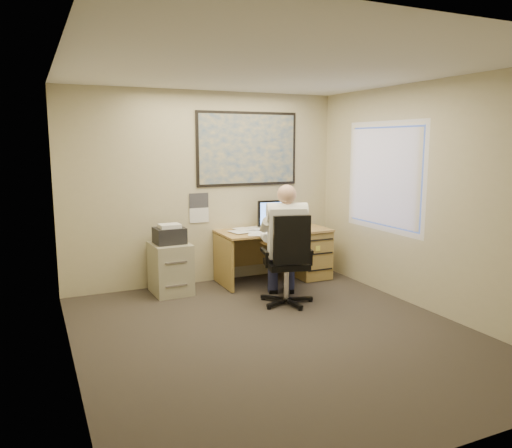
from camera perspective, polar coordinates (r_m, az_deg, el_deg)
name	(u,v)px	position (r m, az deg, el deg)	size (l,w,h in m)	color
room_shell	(278,207)	(5.03, 2.49, 1.94)	(4.00, 4.50, 2.70)	#312C26
desk	(293,248)	(7.41, 4.26, -2.80)	(1.60, 0.97, 1.15)	tan
world_map	(248,149)	(7.28, -0.95, 8.58)	(1.56, 0.03, 1.06)	#1E4C93
wall_calendar	(199,208)	(7.08, -6.53, 1.84)	(0.28, 0.01, 0.42)	white
window_blinds	(384,177)	(6.75, 14.43, 5.25)	(0.06, 1.40, 1.30)	white
filing_cabinet	(170,264)	(6.75, -9.77, -4.47)	(0.50, 0.60, 0.94)	#A5A184
office_chair	(289,278)	(6.22, 3.82, -6.19)	(0.83, 0.83, 1.15)	black
person	(286,245)	(6.18, 3.39, -2.37)	(0.63, 0.90, 1.49)	white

